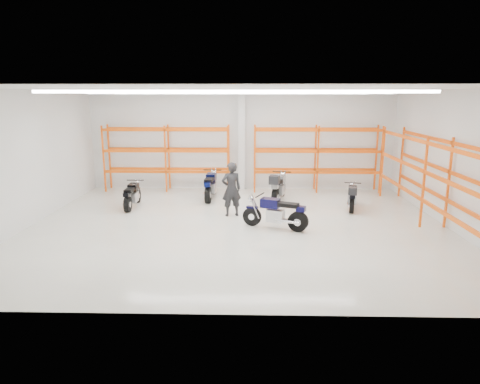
{
  "coord_description": "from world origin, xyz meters",
  "views": [
    {
      "loc": [
        0.42,
        -13.82,
        4.3
      ],
      "look_at": [
        0.06,
        0.5,
        1.06
      ],
      "focal_mm": 32.0,
      "sensor_mm": 36.0,
      "label": 1
    }
  ],
  "objects_px": {
    "motorcycle_main": "(278,214)",
    "motorcycle_back_a": "(132,196)",
    "standing_man": "(231,189)",
    "motorcycle_back_b": "(210,187)",
    "structural_column": "(242,141)",
    "motorcycle_back_d": "(352,197)",
    "motorcycle_back_c": "(278,188)"
  },
  "relations": [
    {
      "from": "motorcycle_back_b",
      "to": "standing_man",
      "type": "distance_m",
      "value": 2.77
    },
    {
      "from": "motorcycle_back_a",
      "to": "structural_column",
      "type": "distance_m",
      "value": 5.79
    },
    {
      "from": "motorcycle_back_a",
      "to": "motorcycle_back_c",
      "type": "height_order",
      "value": "motorcycle_back_c"
    },
    {
      "from": "motorcycle_back_b",
      "to": "structural_column",
      "type": "relative_size",
      "value": 0.52
    },
    {
      "from": "motorcycle_main",
      "to": "motorcycle_back_a",
      "type": "distance_m",
      "value": 6.09
    },
    {
      "from": "motorcycle_back_d",
      "to": "motorcycle_back_b",
      "type": "bearing_deg",
      "value": 164.14
    },
    {
      "from": "motorcycle_back_d",
      "to": "motorcycle_back_a",
      "type": "bearing_deg",
      "value": 179.48
    },
    {
      "from": "motorcycle_back_b",
      "to": "standing_man",
      "type": "relative_size",
      "value": 1.19
    },
    {
      "from": "standing_man",
      "to": "motorcycle_back_b",
      "type": "bearing_deg",
      "value": -86.54
    },
    {
      "from": "motorcycle_main",
      "to": "motorcycle_back_d",
      "type": "relative_size",
      "value": 1.08
    },
    {
      "from": "motorcycle_main",
      "to": "standing_man",
      "type": "xyz_separation_m",
      "value": [
        -1.59,
        1.55,
        0.48
      ]
    },
    {
      "from": "motorcycle_back_c",
      "to": "motorcycle_back_d",
      "type": "xyz_separation_m",
      "value": [
        2.76,
        -1.21,
        -0.11
      ]
    },
    {
      "from": "motorcycle_main",
      "to": "structural_column",
      "type": "xyz_separation_m",
      "value": [
        -1.32,
        6.14,
        1.73
      ]
    },
    {
      "from": "motorcycle_back_a",
      "to": "standing_man",
      "type": "distance_m",
      "value": 4.09
    },
    {
      "from": "motorcycle_main",
      "to": "motorcycle_back_d",
      "type": "bearing_deg",
      "value": 39.88
    },
    {
      "from": "motorcycle_main",
      "to": "motorcycle_back_c",
      "type": "relative_size",
      "value": 0.89
    },
    {
      "from": "motorcycle_back_d",
      "to": "standing_man",
      "type": "xyz_separation_m",
      "value": [
        -4.58,
        -0.95,
        0.5
      ]
    },
    {
      "from": "motorcycle_back_b",
      "to": "motorcycle_back_d",
      "type": "bearing_deg",
      "value": -15.86
    },
    {
      "from": "motorcycle_back_d",
      "to": "standing_man",
      "type": "distance_m",
      "value": 4.71
    },
    {
      "from": "motorcycle_back_a",
      "to": "motorcycle_main",
      "type": "bearing_deg",
      "value": -25.05
    },
    {
      "from": "motorcycle_back_b",
      "to": "structural_column",
      "type": "distance_m",
      "value": 2.96
    },
    {
      "from": "motorcycle_back_b",
      "to": "structural_column",
      "type": "height_order",
      "value": "structural_column"
    },
    {
      "from": "motorcycle_back_a",
      "to": "motorcycle_back_c",
      "type": "xyz_separation_m",
      "value": [
        5.75,
        1.13,
        0.13
      ]
    },
    {
      "from": "motorcycle_main",
      "to": "standing_man",
      "type": "relative_size",
      "value": 1.08
    },
    {
      "from": "motorcycle_back_c",
      "to": "motorcycle_back_d",
      "type": "bearing_deg",
      "value": -23.64
    },
    {
      "from": "standing_man",
      "to": "structural_column",
      "type": "relative_size",
      "value": 0.44
    },
    {
      "from": "motorcycle_back_a",
      "to": "motorcycle_back_d",
      "type": "height_order",
      "value": "motorcycle_back_d"
    },
    {
      "from": "motorcycle_back_b",
      "to": "motorcycle_back_c",
      "type": "distance_m",
      "value": 2.85
    },
    {
      "from": "motorcycle_back_c",
      "to": "structural_column",
      "type": "height_order",
      "value": "structural_column"
    },
    {
      "from": "motorcycle_main",
      "to": "standing_man",
      "type": "height_order",
      "value": "standing_man"
    },
    {
      "from": "motorcycle_back_c",
      "to": "structural_column",
      "type": "bearing_deg",
      "value": 122.59
    },
    {
      "from": "motorcycle_back_c",
      "to": "structural_column",
      "type": "xyz_separation_m",
      "value": [
        -1.55,
        2.43,
        1.65
      ]
    }
  ]
}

